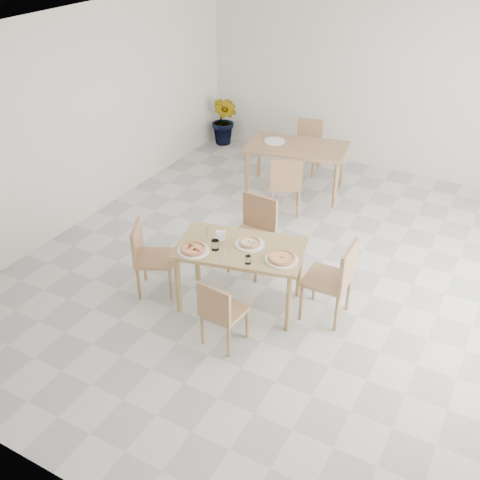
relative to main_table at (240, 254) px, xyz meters
The scene contains 21 objects.
main_table is the anchor object (origin of this frame).
chair_south 0.74m from the main_table, 77.00° to the right, with size 0.42×0.42×0.77m.
chair_north 0.78m from the main_table, 105.56° to the left, with size 0.48×0.48×0.92m.
chair_west 1.08m from the main_table, 164.90° to the right, with size 0.57×0.57×0.86m.
chair_east 1.03m from the main_table, 15.23° to the left, with size 0.47×0.47×0.93m.
plate_margherita 0.51m from the main_table, ahead, with size 0.34×0.34×0.02m, color white.
plate_mushroom 0.15m from the main_table, 48.20° to the left, with size 0.31×0.31×0.02m, color white.
plate_pepperoni 0.51m from the main_table, 140.98° to the right, with size 0.34×0.34×0.02m, color white.
pizza_margherita 0.51m from the main_table, ahead, with size 0.33×0.33×0.03m.
pizza_mushroom 0.17m from the main_table, 48.20° to the left, with size 0.28×0.28×0.03m.
pizza_pepperoni 0.51m from the main_table, 140.98° to the right, with size 0.31×0.31×0.03m.
tumbler_a 0.30m from the main_table, 140.30° to the right, with size 0.08×0.08×0.11m, color white.
tumbler_b 0.35m from the main_table, 46.45° to the right, with size 0.06×0.06×0.09m, color white.
napkin_holder 0.28m from the main_table, behind, with size 0.12×0.10×0.12m.
fork_a 0.49m from the main_table, 167.48° to the left, with size 0.01×0.18×0.01m, color silver.
fork_b 0.27m from the main_table, 103.51° to the right, with size 0.02×0.19×0.01m, color silver.
second_table 2.93m from the main_table, 102.15° to the left, with size 1.62×1.12×0.75m.
chair_back_s 2.16m from the main_table, 101.62° to the left, with size 0.58×0.58×0.89m.
chair_back_n 3.76m from the main_table, 101.81° to the left, with size 0.47×0.47×0.84m.
plate_empty 3.02m from the main_table, 108.90° to the left, with size 0.31×0.31×0.02m, color white.
potted_plant 4.74m from the main_table, 122.21° to the left, with size 0.50×0.40×0.91m, color #235B1B.
Camera 1 is at (2.30, -5.26, 3.94)m, focal length 42.00 mm.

